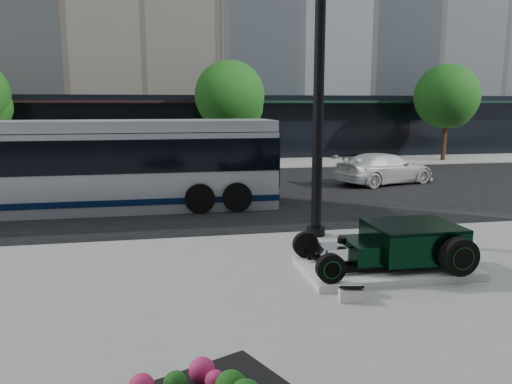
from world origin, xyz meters
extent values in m
plane|color=black|center=(0.00, 0.00, 0.00)|extent=(120.00, 120.00, 0.00)
cube|color=gray|center=(0.00, 14.00, 0.06)|extent=(70.00, 4.00, 0.12)
cube|color=black|center=(-10.00, 16.20, 2.00)|extent=(22.00, 0.50, 4.00)
cube|color=black|center=(13.00, 16.20, 2.00)|extent=(24.00, 0.50, 4.00)
cube|color=black|center=(-10.00, 15.60, 3.60)|extent=(22.00, 1.60, 0.15)
cube|color=black|center=(13.00, 15.60, 3.60)|extent=(24.00, 1.60, 0.15)
cylinder|color=black|center=(1.00, 13.00, 1.42)|extent=(0.28, 0.28, 2.60)
sphere|color=#103E12|center=(1.00, 13.00, 3.92)|extent=(3.80, 3.80, 3.80)
sphere|color=#103E12|center=(1.60, 13.30, 3.32)|extent=(2.60, 2.60, 2.60)
cylinder|color=black|center=(14.00, 13.00, 1.42)|extent=(0.28, 0.28, 2.60)
sphere|color=#103E12|center=(14.00, 13.00, 3.92)|extent=(3.80, 3.80, 3.80)
sphere|color=#103E12|center=(14.60, 13.30, 3.32)|extent=(2.60, 2.60, 2.60)
cube|color=silver|center=(1.51, -5.41, 0.20)|extent=(3.40, 1.80, 0.15)
cube|color=black|center=(1.51, -5.86, 0.37)|extent=(3.00, 0.08, 0.10)
cube|color=black|center=(1.51, -4.96, 0.37)|extent=(3.00, 0.08, 0.10)
cube|color=black|center=(2.06, -5.41, 0.72)|extent=(1.70, 1.45, 0.62)
cube|color=black|center=(2.06, -5.41, 1.05)|extent=(1.70, 1.45, 0.06)
cube|color=black|center=(0.96, -5.41, 0.60)|extent=(0.55, 1.05, 0.38)
cube|color=silver|center=(0.41, -5.41, 0.55)|extent=(0.55, 0.55, 0.34)
cylinder|color=black|center=(0.56, -5.41, 0.82)|extent=(0.18, 0.18, 0.10)
cylinder|color=black|center=(0.06, -5.41, 0.43)|extent=(0.06, 1.55, 0.06)
cylinder|color=black|center=(2.56, -6.26, 0.63)|extent=(0.72, 0.24, 0.72)
cylinder|color=black|center=(2.56, -6.39, 0.63)|extent=(0.37, 0.02, 0.37)
torus|color=#0B3C10|center=(2.56, -6.40, 0.63)|extent=(0.44, 0.02, 0.44)
cylinder|color=black|center=(2.56, -4.56, 0.63)|extent=(0.72, 0.24, 0.72)
cylinder|color=black|center=(2.56, -4.44, 0.63)|extent=(0.37, 0.02, 0.37)
torus|color=#0B3C10|center=(2.56, -4.43, 0.63)|extent=(0.44, 0.02, 0.44)
cylinder|color=black|center=(0.06, -6.19, 0.54)|extent=(0.54, 0.16, 0.54)
cylinder|color=black|center=(0.06, -6.28, 0.54)|extent=(0.28, 0.02, 0.28)
torus|color=#0B3C10|center=(0.06, -6.29, 0.54)|extent=(0.34, 0.02, 0.34)
cylinder|color=black|center=(0.06, -4.63, 0.54)|extent=(0.54, 0.16, 0.54)
cylinder|color=black|center=(0.06, -4.55, 0.54)|extent=(0.28, 0.02, 0.28)
torus|color=#0B3C10|center=(0.06, -4.54, 0.54)|extent=(0.34, 0.02, 0.34)
cube|color=silver|center=(0.26, -6.69, 0.23)|extent=(0.46, 0.38, 0.22)
cube|color=black|center=(0.26, -6.69, 0.35)|extent=(0.45, 0.37, 0.15)
cylinder|color=black|center=(1.00, -2.42, 4.47)|extent=(0.26, 0.26, 8.70)
cylinder|color=black|center=(1.00, -2.42, 0.23)|extent=(0.48, 0.48, 0.22)
sphere|color=#C2225C|center=(-2.27, -9.70, 0.64)|extent=(0.26, 0.26, 0.26)
sphere|color=#103E12|center=(-1.99, -9.70, 0.64)|extent=(0.26, 0.26, 0.26)
cube|color=silver|center=(-5.05, 2.63, 1.27)|extent=(12.00, 2.55, 2.55)
cube|color=#07193E|center=(-5.05, 2.63, 0.42)|extent=(12.05, 2.60, 0.20)
cube|color=black|center=(-5.05, 2.63, 1.85)|extent=(12.05, 2.60, 1.05)
cube|color=silver|center=(-5.05, 2.63, 2.75)|extent=(12.00, 2.40, 0.35)
cube|color=black|center=(0.98, 2.63, 1.55)|extent=(0.06, 2.30, 1.70)
cylinder|color=black|center=(-1.65, 1.33, 0.48)|extent=(0.96, 0.28, 0.96)
cylinder|color=black|center=(-1.65, 3.93, 0.48)|extent=(0.96, 0.28, 0.96)
cylinder|color=black|center=(-0.45, 1.33, 0.48)|extent=(0.96, 0.28, 0.96)
cylinder|color=black|center=(-0.45, 3.93, 0.48)|extent=(0.96, 0.28, 0.96)
imported|color=silver|center=(6.82, 5.85, 0.67)|extent=(4.99, 3.14, 1.35)
camera|label=1|loc=(-2.90, -14.34, 3.44)|focal=35.00mm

